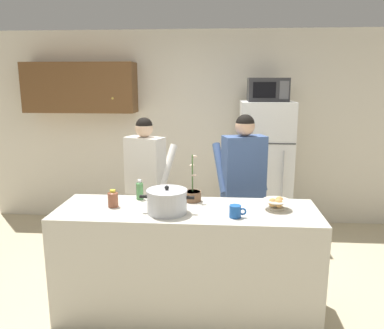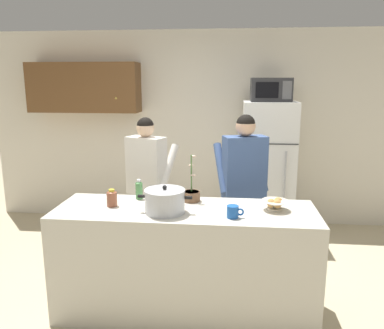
{
  "view_description": "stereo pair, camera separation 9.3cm",
  "coord_description": "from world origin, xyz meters",
  "px_view_note": "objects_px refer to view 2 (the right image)",
  "views": [
    {
      "loc": [
        0.27,
        -2.94,
        1.93
      ],
      "look_at": [
        0.0,
        0.55,
        1.17
      ],
      "focal_mm": 35.72,
      "sensor_mm": 36.0,
      "label": 1
    },
    {
      "loc": [
        0.36,
        -2.93,
        1.93
      ],
      "look_at": [
        0.0,
        0.55,
        1.17
      ],
      "focal_mm": 35.72,
      "sensor_mm": 36.0,
      "label": 2
    }
  ],
  "objects_px": {
    "refrigerator": "(267,169)",
    "person_by_sink": "(244,177)",
    "coffee_mug": "(233,212)",
    "bottle_near_edge": "(139,189)",
    "potted_orchid": "(191,194)",
    "bottle_mid_counter": "(112,198)",
    "person_near_pot": "(147,174)",
    "bread_bowl": "(275,204)",
    "microwave": "(271,90)",
    "cooking_pot": "(165,201)"
  },
  "relations": [
    {
      "from": "microwave",
      "to": "bottle_near_edge",
      "type": "xyz_separation_m",
      "value": [
        -1.26,
        -1.6,
        -0.83
      ]
    },
    {
      "from": "person_near_pot",
      "to": "bread_bowl",
      "type": "distance_m",
      "value": 1.52
    },
    {
      "from": "coffee_mug",
      "to": "bottle_mid_counter",
      "type": "bearing_deg",
      "value": 170.09
    },
    {
      "from": "microwave",
      "to": "bottle_mid_counter",
      "type": "distance_m",
      "value": 2.47
    },
    {
      "from": "person_near_pot",
      "to": "person_by_sink",
      "type": "xyz_separation_m",
      "value": [
        1.01,
        -0.16,
        0.04
      ]
    },
    {
      "from": "refrigerator",
      "to": "potted_orchid",
      "type": "distance_m",
      "value": 1.82
    },
    {
      "from": "coffee_mug",
      "to": "person_by_sink",
      "type": "bearing_deg",
      "value": 83.44
    },
    {
      "from": "person_near_pot",
      "to": "bottle_mid_counter",
      "type": "xyz_separation_m",
      "value": [
        -0.09,
        -0.92,
        0.02
      ]
    },
    {
      "from": "microwave",
      "to": "bottle_near_edge",
      "type": "bearing_deg",
      "value": -128.27
    },
    {
      "from": "potted_orchid",
      "to": "person_near_pot",
      "type": "bearing_deg",
      "value": 127.68
    },
    {
      "from": "microwave",
      "to": "person_by_sink",
      "type": "height_order",
      "value": "microwave"
    },
    {
      "from": "microwave",
      "to": "coffee_mug",
      "type": "xyz_separation_m",
      "value": [
        -0.44,
        -2.0,
        -0.87
      ]
    },
    {
      "from": "cooking_pot",
      "to": "bread_bowl",
      "type": "height_order",
      "value": "cooking_pot"
    },
    {
      "from": "bread_bowl",
      "to": "bottle_near_edge",
      "type": "height_order",
      "value": "bottle_near_edge"
    },
    {
      "from": "cooking_pot",
      "to": "bottle_mid_counter",
      "type": "relative_size",
      "value": 2.97
    },
    {
      "from": "bottle_mid_counter",
      "to": "microwave",
      "type": "bearing_deg",
      "value": 51.74
    },
    {
      "from": "cooking_pot",
      "to": "bottle_near_edge",
      "type": "relative_size",
      "value": 2.46
    },
    {
      "from": "refrigerator",
      "to": "bread_bowl",
      "type": "xyz_separation_m",
      "value": [
        -0.1,
        -1.81,
        0.12
      ]
    },
    {
      "from": "coffee_mug",
      "to": "bread_bowl",
      "type": "height_order",
      "value": "bread_bowl"
    },
    {
      "from": "cooking_pot",
      "to": "coffee_mug",
      "type": "xyz_separation_m",
      "value": [
        0.53,
        -0.06,
        -0.05
      ]
    },
    {
      "from": "bottle_near_edge",
      "to": "potted_orchid",
      "type": "bearing_deg",
      "value": -1.96
    },
    {
      "from": "bottle_near_edge",
      "to": "potted_orchid",
      "type": "height_order",
      "value": "potted_orchid"
    },
    {
      "from": "bottle_near_edge",
      "to": "refrigerator",
      "type": "bearing_deg",
      "value": 52.11
    },
    {
      "from": "refrigerator",
      "to": "person_by_sink",
      "type": "relative_size",
      "value": 1.04
    },
    {
      "from": "cooking_pot",
      "to": "bottle_mid_counter",
      "type": "bearing_deg",
      "value": 166.43
    },
    {
      "from": "refrigerator",
      "to": "person_near_pot",
      "type": "xyz_separation_m",
      "value": [
        -1.34,
        -0.93,
        0.13
      ]
    },
    {
      "from": "coffee_mug",
      "to": "potted_orchid",
      "type": "xyz_separation_m",
      "value": [
        -0.36,
        0.38,
        0.01
      ]
    },
    {
      "from": "refrigerator",
      "to": "person_near_pot",
      "type": "distance_m",
      "value": 1.64
    },
    {
      "from": "cooking_pot",
      "to": "person_near_pot",
      "type": "bearing_deg",
      "value": 109.83
    },
    {
      "from": "refrigerator",
      "to": "person_by_sink",
      "type": "height_order",
      "value": "refrigerator"
    },
    {
      "from": "person_by_sink",
      "to": "coffee_mug",
      "type": "relative_size",
      "value": 12.42
    },
    {
      "from": "person_near_pot",
      "to": "potted_orchid",
      "type": "height_order",
      "value": "person_near_pot"
    },
    {
      "from": "microwave",
      "to": "bottle_near_edge",
      "type": "distance_m",
      "value": 2.2
    },
    {
      "from": "bottle_near_edge",
      "to": "potted_orchid",
      "type": "xyz_separation_m",
      "value": [
        0.46,
        -0.02,
        -0.03
      ]
    },
    {
      "from": "person_by_sink",
      "to": "coffee_mug",
      "type": "bearing_deg",
      "value": -96.56
    },
    {
      "from": "microwave",
      "to": "person_by_sink",
      "type": "xyz_separation_m",
      "value": [
        -0.33,
        -1.06,
        -0.82
      ]
    },
    {
      "from": "coffee_mug",
      "to": "potted_orchid",
      "type": "bearing_deg",
      "value": 133.11
    },
    {
      "from": "microwave",
      "to": "potted_orchid",
      "type": "relative_size",
      "value": 1.17
    },
    {
      "from": "refrigerator",
      "to": "coffee_mug",
      "type": "distance_m",
      "value": 2.07
    },
    {
      "from": "cooking_pot",
      "to": "bottle_near_edge",
      "type": "bearing_deg",
      "value": 130.67
    },
    {
      "from": "cooking_pot",
      "to": "bread_bowl",
      "type": "relative_size",
      "value": 1.96
    },
    {
      "from": "microwave",
      "to": "potted_orchid",
      "type": "height_order",
      "value": "microwave"
    },
    {
      "from": "bread_bowl",
      "to": "bottle_near_edge",
      "type": "distance_m",
      "value": 1.17
    },
    {
      "from": "bottle_mid_counter",
      "to": "person_near_pot",
      "type": "bearing_deg",
      "value": 84.15
    },
    {
      "from": "refrigerator",
      "to": "microwave",
      "type": "bearing_deg",
      "value": -89.93
    },
    {
      "from": "coffee_mug",
      "to": "potted_orchid",
      "type": "height_order",
      "value": "potted_orchid"
    },
    {
      "from": "person_near_pot",
      "to": "bottle_mid_counter",
      "type": "bearing_deg",
      "value": -95.85
    },
    {
      "from": "person_by_sink",
      "to": "bottle_near_edge",
      "type": "height_order",
      "value": "person_by_sink"
    },
    {
      "from": "microwave",
      "to": "bread_bowl",
      "type": "relative_size",
      "value": 2.18
    },
    {
      "from": "coffee_mug",
      "to": "bottle_near_edge",
      "type": "distance_m",
      "value": 0.91
    }
  ]
}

